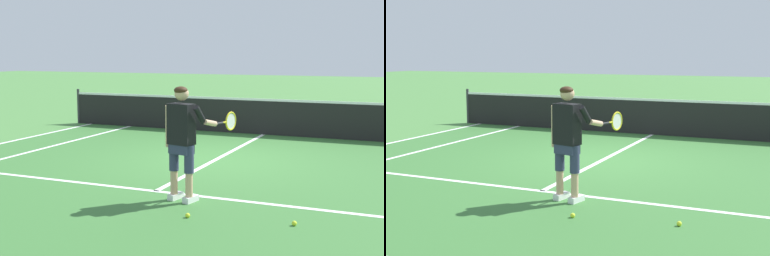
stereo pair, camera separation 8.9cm
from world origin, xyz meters
The scene contains 9 objects.
ground_plane centered at (0.00, 0.00, 0.00)m, with size 80.00×80.00×0.00m, color #477F3D.
court_inner_surface centered at (0.00, -1.17, 0.00)m, with size 10.98×9.95×0.00m, color #387033.
line_service centered at (0.00, -2.79, 0.00)m, with size 8.23×0.10×0.01m, color white.
line_centre_service centered at (0.00, 0.41, 0.00)m, with size 0.10×6.40×0.01m, color white.
line_singles_left centered at (-4.12, -1.17, 0.00)m, with size 0.10×9.55×0.01m, color white.
tennis_net centered at (0.00, 3.61, 0.50)m, with size 11.96×0.08×1.07m.
tennis_player centered at (0.62, -3.11, 0.99)m, with size 0.83×1.06×1.71m.
tennis_ball_near_feet centered at (1.01, -3.84, 0.03)m, with size 0.07×0.07×0.07m, color #CCE02D.
tennis_ball_by_baseline centered at (2.40, -3.62, 0.03)m, with size 0.07×0.07×0.07m, color #CCE02D.
Camera 2 is at (3.84, -10.11, 2.20)m, focal length 49.68 mm.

